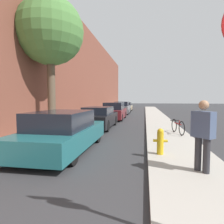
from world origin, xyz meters
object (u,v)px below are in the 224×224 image
object	(u,v)px
parked_car_champagne	(125,107)
pedestrian	(203,132)
fire_hydrant	(160,141)
bicycle	(178,126)
parked_car_teal	(63,132)
parked_car_black	(99,118)
street_tree_near	(50,32)
parked_car_grey	(122,108)
parked_car_maroon	(114,112)

from	to	relation	value
parked_car_champagne	pedestrian	world-z (taller)	pedestrian
fire_hydrant	bicycle	size ratio (longest dim) A/B	0.50
parked_car_teal	fire_hydrant	bearing A→B (deg)	-5.08
parked_car_black	pedestrian	distance (m)	7.94
parked_car_teal	parked_car_black	distance (m)	5.25
fire_hydrant	parked_car_black	bearing A→B (deg)	120.27
parked_car_teal	street_tree_near	distance (m)	5.75
parked_car_grey	parked_car_champagne	world-z (taller)	parked_car_grey
parked_car_black	parked_car_grey	size ratio (longest dim) A/B	1.01
parked_car_black	street_tree_near	xyz separation A→B (m)	(-1.96, -2.21, 4.49)
parked_car_teal	street_tree_near	world-z (taller)	street_tree_near
parked_car_teal	parked_car_champagne	distance (m)	21.26
fire_hydrant	pedestrian	size ratio (longest dim) A/B	0.48
parked_car_grey	street_tree_near	world-z (taller)	street_tree_near
fire_hydrant	bicycle	xyz separation A→B (m)	(1.10, 3.70, -0.07)
parked_car_black	pedestrian	xyz separation A→B (m)	(4.07, -6.81, 0.40)
parked_car_grey	parked_car_champagne	xyz separation A→B (m)	(-0.15, 5.05, -0.06)
parked_car_teal	fire_hydrant	world-z (taller)	parked_car_teal
street_tree_near	parked_car_maroon	bearing A→B (deg)	73.62
parked_car_maroon	parked_car_champagne	bearing A→B (deg)	90.84
parked_car_teal	parked_car_grey	bearing A→B (deg)	89.48
parked_car_teal	parked_car_maroon	xyz separation A→B (m)	(0.16, 10.25, 0.03)
pedestrian	bicycle	world-z (taller)	pedestrian
fire_hydrant	bicycle	distance (m)	3.86
parked_car_maroon	pedestrian	world-z (taller)	pedestrian
parked_car_teal	fire_hydrant	xyz separation A→B (m)	(3.24, -0.29, -0.13)
parked_car_champagne	parked_car_teal	bearing A→B (deg)	-89.99
pedestrian	parked_car_champagne	bearing A→B (deg)	-30.88
parked_car_teal	parked_car_maroon	world-z (taller)	parked_car_maroon
parked_car_teal	pedestrian	xyz separation A→B (m)	(4.07, -1.55, 0.38)
parked_car_teal	parked_car_maroon	distance (m)	10.25
parked_car_maroon	pedestrian	bearing A→B (deg)	-71.64
street_tree_near	parked_car_black	bearing A→B (deg)	48.43
parked_car_black	bicycle	size ratio (longest dim) A/B	2.74
street_tree_near	fire_hydrant	distance (m)	7.69
parked_car_grey	bicycle	distance (m)	13.47
bicycle	fire_hydrant	bearing A→B (deg)	-118.61
parked_car_champagne	bicycle	bearing A→B (deg)	-76.32
street_tree_near	bicycle	distance (m)	7.85
parked_car_champagne	parked_car_grey	bearing A→B (deg)	-88.30
parked_car_champagne	pedestrian	bearing A→B (deg)	-79.86
parked_car_teal	bicycle	distance (m)	5.53
parked_car_maroon	bicycle	world-z (taller)	parked_car_maroon
parked_car_champagne	parked_car_black	bearing A→B (deg)	-89.98
fire_hydrant	parked_car_grey	bearing A→B (deg)	100.61
parked_car_champagne	street_tree_near	bearing A→B (deg)	-96.13
parked_car_black	fire_hydrant	world-z (taller)	parked_car_black
pedestrian	parked_car_black	bearing A→B (deg)	-10.12
parked_car_teal	parked_car_champagne	bearing A→B (deg)	90.01
parked_car_maroon	fire_hydrant	distance (m)	10.98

